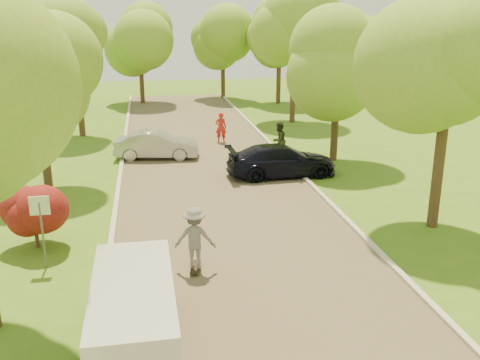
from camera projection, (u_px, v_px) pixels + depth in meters
ground at (274, 323)px, 12.64m from camera, size 100.00×100.00×0.00m
road at (225, 208)px, 20.17m from camera, size 8.00×60.00×0.01m
curb_left at (115, 213)px, 19.48m from camera, size 0.18×60.00×0.12m
curb_right at (327, 201)px, 20.82m from camera, size 0.18×60.00×0.12m
street_sign at (41, 217)px, 14.98m from camera, size 0.55×0.06×2.17m
red_shrub at (34, 215)px, 16.45m from camera, size 1.70×1.70×1.95m
tree_l_midb at (41, 77)px, 21.45m from camera, size 4.30×4.20×6.62m
tree_l_far at (78, 42)px, 30.67m from camera, size 4.92×4.80×7.79m
tree_r_mida at (457, 63)px, 16.87m from camera, size 5.13×5.00×7.95m
tree_r_midb at (342, 61)px, 25.46m from camera, size 4.51×4.40×7.01m
tree_r_far at (298, 33)px, 34.69m from camera, size 5.33×5.20×8.34m
tree_bg_a at (56, 40)px, 37.84m from camera, size 5.12×5.00×7.72m
tree_bg_b at (282, 34)px, 42.47m from camera, size 5.12×5.00×7.95m
tree_bg_c at (142, 41)px, 42.68m from camera, size 4.92×4.80×7.33m
tree_bg_d at (225, 35)px, 45.64m from camera, size 5.12×5.00×7.72m
minivan at (134, 315)px, 11.38m from camera, size 1.77×4.41×1.64m
silver_sedan at (157, 145)px, 27.02m from camera, size 4.36×2.03×1.38m
dark_sedan at (281, 160)px, 24.04m from camera, size 5.01×2.18×1.43m
longboard at (196, 267)px, 15.24m from camera, size 0.42×0.95×0.11m
skateboarder at (195, 238)px, 14.97m from camera, size 1.26×0.87×1.79m
person_striped at (221, 128)px, 30.32m from camera, size 0.70×0.52×1.73m
person_olive at (279, 140)px, 27.02m from camera, size 1.14×1.11×1.85m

